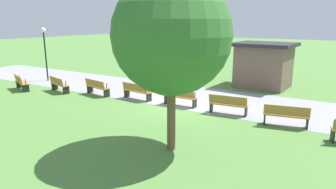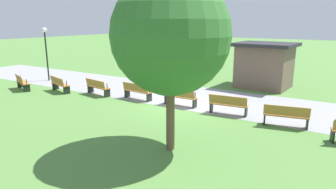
{
  "view_description": "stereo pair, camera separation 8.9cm",
  "coord_description": "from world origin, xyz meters",
  "px_view_note": "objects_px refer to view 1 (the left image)",
  "views": [
    {
      "loc": [
        6.83,
        -12.48,
        4.05
      ],
      "look_at": [
        -0.0,
        -1.16,
        0.8
      ],
      "focal_mm": 32.26,
      "sensor_mm": 36.0,
      "label": 1
    },
    {
      "loc": [
        6.9,
        -12.44,
        4.05
      ],
      "look_at": [
        -0.0,
        -1.16,
        0.8
      ],
      "focal_mm": 32.26,
      "sensor_mm": 36.0,
      "label": 2
    }
  ],
  "objects_px": {
    "lamp_post": "(45,44)",
    "bench_1": "(21,82)",
    "bench_3": "(97,87)",
    "bench_4": "(137,91)",
    "bench_7": "(286,115)",
    "bench_2": "(59,84)",
    "bench_5": "(180,97)",
    "kiosk": "(264,65)",
    "bench_6": "(228,104)",
    "tree_2": "(171,36)"
  },
  "relations": [
    {
      "from": "bench_1",
      "to": "bench_5",
      "type": "bearing_deg",
      "value": 32.17
    },
    {
      "from": "lamp_post",
      "to": "bench_1",
      "type": "bearing_deg",
      "value": -67.76
    },
    {
      "from": "bench_1",
      "to": "kiosk",
      "type": "bearing_deg",
      "value": 55.82
    },
    {
      "from": "bench_3",
      "to": "bench_6",
      "type": "distance_m",
      "value": 7.5
    },
    {
      "from": "bench_3",
      "to": "bench_4",
      "type": "relative_size",
      "value": 1.01
    },
    {
      "from": "tree_2",
      "to": "lamp_post",
      "type": "xyz_separation_m",
      "value": [
        -13.15,
        5.47,
        -1.07
      ]
    },
    {
      "from": "tree_2",
      "to": "bench_5",
      "type": "bearing_deg",
      "value": 115.93
    },
    {
      "from": "kiosk",
      "to": "tree_2",
      "type": "bearing_deg",
      "value": -86.16
    },
    {
      "from": "bench_1",
      "to": "kiosk",
      "type": "xyz_separation_m",
      "value": [
        12.14,
        8.29,
        0.94
      ]
    },
    {
      "from": "bench_6",
      "to": "kiosk",
      "type": "relative_size",
      "value": 0.47
    },
    {
      "from": "bench_7",
      "to": "bench_5",
      "type": "bearing_deg",
      "value": 163.92
    },
    {
      "from": "bench_5",
      "to": "lamp_post",
      "type": "bearing_deg",
      "value": 175.39
    },
    {
      "from": "bench_5",
      "to": "bench_7",
      "type": "xyz_separation_m",
      "value": [
        4.99,
        -0.47,
        0.0
      ]
    },
    {
      "from": "kiosk",
      "to": "bench_2",
      "type": "bearing_deg",
      "value": -138.13
    },
    {
      "from": "bench_2",
      "to": "bench_3",
      "type": "distance_m",
      "value": 2.51
    },
    {
      "from": "bench_2",
      "to": "bench_6",
      "type": "height_order",
      "value": "same"
    },
    {
      "from": "bench_1",
      "to": "tree_2",
      "type": "distance_m",
      "value": 12.73
    },
    {
      "from": "tree_2",
      "to": "bench_4",
      "type": "bearing_deg",
      "value": 136.62
    },
    {
      "from": "bench_3",
      "to": "tree_2",
      "type": "height_order",
      "value": "tree_2"
    },
    {
      "from": "bench_6",
      "to": "lamp_post",
      "type": "relative_size",
      "value": 0.48
    },
    {
      "from": "bench_2",
      "to": "tree_2",
      "type": "height_order",
      "value": "tree_2"
    },
    {
      "from": "bench_1",
      "to": "bench_6",
      "type": "xyz_separation_m",
      "value": [
        12.3,
        1.73,
        0.0
      ]
    },
    {
      "from": "bench_3",
      "to": "lamp_post",
      "type": "bearing_deg",
      "value": 177.95
    },
    {
      "from": "bench_1",
      "to": "bench_7",
      "type": "bearing_deg",
      "value": 26.83
    },
    {
      "from": "bench_4",
      "to": "tree_2",
      "type": "xyz_separation_m",
      "value": [
        4.74,
        -4.48,
        3.14
      ]
    },
    {
      "from": "bench_3",
      "to": "bench_4",
      "type": "bearing_deg",
      "value": 18.76
    },
    {
      "from": "bench_2",
      "to": "bench_7",
      "type": "relative_size",
      "value": 1.0
    },
    {
      "from": "bench_1",
      "to": "lamp_post",
      "type": "xyz_separation_m",
      "value": [
        -1.12,
        2.73,
        2.07
      ]
    },
    {
      "from": "bench_4",
      "to": "lamp_post",
      "type": "relative_size",
      "value": 0.48
    },
    {
      "from": "bench_6",
      "to": "kiosk",
      "type": "xyz_separation_m",
      "value": [
        -0.16,
        6.56,
        0.94
      ]
    },
    {
      "from": "bench_1",
      "to": "bench_6",
      "type": "bearing_deg",
      "value": 29.5
    },
    {
      "from": "bench_7",
      "to": "bench_2",
      "type": "bearing_deg",
      "value": 171.93
    },
    {
      "from": "bench_1",
      "to": "lamp_post",
      "type": "height_order",
      "value": "lamp_post"
    },
    {
      "from": "bench_7",
      "to": "tree_2",
      "type": "height_order",
      "value": "tree_2"
    },
    {
      "from": "bench_1",
      "to": "bench_3",
      "type": "bearing_deg",
      "value": 37.52
    },
    {
      "from": "bench_1",
      "to": "tree_2",
      "type": "bearing_deg",
      "value": 8.63
    },
    {
      "from": "bench_2",
      "to": "bench_3",
      "type": "bearing_deg",
      "value": 29.47
    },
    {
      "from": "bench_7",
      "to": "lamp_post",
      "type": "xyz_separation_m",
      "value": [
        -15.9,
        1.35,
        2.07
      ]
    },
    {
      "from": "bench_1",
      "to": "kiosk",
      "type": "distance_m",
      "value": 14.73
    },
    {
      "from": "tree_2",
      "to": "bench_2",
      "type": "bearing_deg",
      "value": 159.83
    },
    {
      "from": "bench_4",
      "to": "lamp_post",
      "type": "bearing_deg",
      "value": 178.61
    },
    {
      "from": "bench_3",
      "to": "bench_7",
      "type": "xyz_separation_m",
      "value": [
        9.97,
        0.0,
        0.0
      ]
    },
    {
      "from": "bench_4",
      "to": "bench_7",
      "type": "bearing_deg",
      "value": 2.7
    },
    {
      "from": "bench_4",
      "to": "bench_7",
      "type": "distance_m",
      "value": 7.5
    },
    {
      "from": "bench_6",
      "to": "bench_2",
      "type": "bearing_deg",
      "value": 179.97
    },
    {
      "from": "kiosk",
      "to": "bench_1",
      "type": "bearing_deg",
      "value": -141.27
    },
    {
      "from": "bench_7",
      "to": "kiosk",
      "type": "xyz_separation_m",
      "value": [
        -2.65,
        6.91,
        0.94
      ]
    },
    {
      "from": "bench_5",
      "to": "kiosk",
      "type": "distance_m",
      "value": 6.92
    },
    {
      "from": "bench_4",
      "to": "kiosk",
      "type": "height_order",
      "value": "kiosk"
    },
    {
      "from": "bench_2",
      "to": "bench_3",
      "type": "height_order",
      "value": "same"
    }
  ]
}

